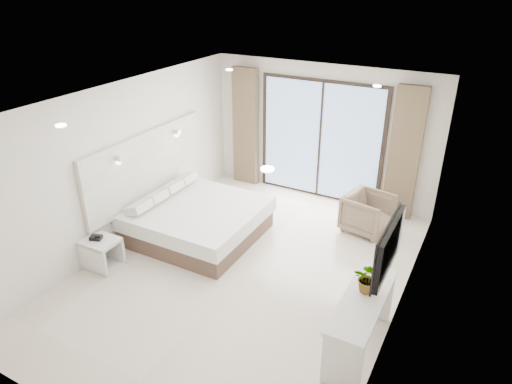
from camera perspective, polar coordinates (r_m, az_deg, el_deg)
ground at (r=7.25m, az=-1.48°, el=-9.86°), size 6.20×6.20×0.00m
room_shell at (r=7.17m, az=0.15°, el=4.22°), size 4.62×6.22×2.72m
bed at (r=8.06m, az=-7.41°, el=-3.49°), size 2.08×1.98×0.72m
nightstand at (r=7.60m, az=-18.69°, el=-7.28°), size 0.55×0.45×0.49m
phone at (r=7.49m, az=-19.36°, el=-5.41°), size 0.21×0.18×0.06m
console_desk at (r=5.77m, az=13.04°, el=-14.55°), size 0.47×1.50×0.77m
plant at (r=5.68m, az=13.89°, el=-10.79°), size 0.37×0.41×0.30m
armchair at (r=8.34m, az=13.81°, el=-2.36°), size 0.83×0.87×0.78m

